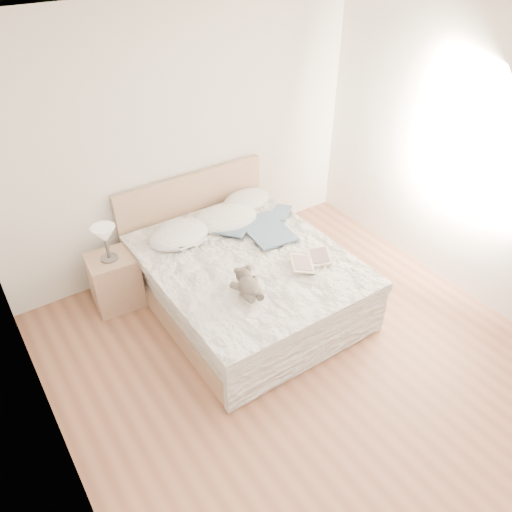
% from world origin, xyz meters
% --- Properties ---
extents(floor, '(4.00, 4.50, 0.00)m').
position_xyz_m(floor, '(0.00, 0.00, 0.00)').
color(floor, brown).
rests_on(floor, ground).
extents(ceiling, '(4.00, 4.50, 0.00)m').
position_xyz_m(ceiling, '(0.00, 0.00, 2.70)').
color(ceiling, white).
rests_on(ceiling, ground).
extents(wall_back, '(4.00, 0.02, 2.70)m').
position_xyz_m(wall_back, '(0.00, 2.25, 1.35)').
color(wall_back, silver).
rests_on(wall_back, ground).
extents(wall_left, '(0.02, 4.50, 2.70)m').
position_xyz_m(wall_left, '(-2.00, 0.00, 1.35)').
color(wall_left, silver).
rests_on(wall_left, ground).
extents(wall_right, '(0.02, 4.50, 2.70)m').
position_xyz_m(wall_right, '(2.00, 0.00, 1.35)').
color(wall_right, silver).
rests_on(wall_right, ground).
extents(window, '(0.02, 1.30, 1.10)m').
position_xyz_m(window, '(1.99, 0.30, 1.45)').
color(window, white).
rests_on(window, wall_right).
extents(bed, '(1.72, 2.14, 1.00)m').
position_xyz_m(bed, '(0.00, 1.19, 0.31)').
color(bed, tan).
rests_on(bed, floor).
extents(nightstand, '(0.48, 0.44, 0.56)m').
position_xyz_m(nightstand, '(-1.06, 1.87, 0.28)').
color(nightstand, '#A17E63').
rests_on(nightstand, floor).
extents(table_lamp, '(0.27, 0.27, 0.36)m').
position_xyz_m(table_lamp, '(-1.07, 1.86, 0.82)').
color(table_lamp, '#514B46').
rests_on(table_lamp, nightstand).
extents(pillow_left, '(0.69, 0.53, 0.19)m').
position_xyz_m(pillow_left, '(-0.38, 1.74, 0.64)').
color(pillow_left, white).
rests_on(pillow_left, bed).
extents(pillow_middle, '(0.76, 0.60, 0.20)m').
position_xyz_m(pillow_middle, '(0.15, 1.74, 0.64)').
color(pillow_middle, white).
rests_on(pillow_middle, bed).
extents(pillow_right, '(0.62, 0.48, 0.17)m').
position_xyz_m(pillow_right, '(0.54, 1.94, 0.64)').
color(pillow_right, white).
rests_on(pillow_right, bed).
extents(blouse, '(0.70, 0.74, 0.03)m').
position_xyz_m(blouse, '(0.39, 1.35, 0.63)').
color(blouse, '#3D5671').
rests_on(blouse, bed).
extents(photo_book, '(0.40, 0.32, 0.03)m').
position_xyz_m(photo_book, '(-0.37, 1.62, 0.63)').
color(photo_book, silver).
rests_on(photo_book, bed).
extents(childrens_book, '(0.50, 0.44, 0.03)m').
position_xyz_m(childrens_book, '(0.43, 0.70, 0.63)').
color(childrens_book, '#FEF1CC').
rests_on(childrens_book, bed).
extents(teddy_bear, '(0.28, 0.35, 0.17)m').
position_xyz_m(teddy_bear, '(-0.30, 0.62, 0.65)').
color(teddy_bear, '#5C5149').
rests_on(teddy_bear, bed).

